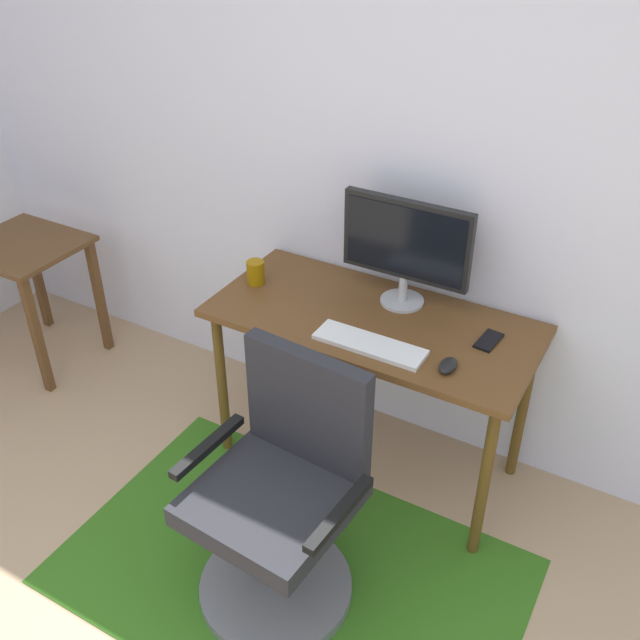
{
  "coord_description": "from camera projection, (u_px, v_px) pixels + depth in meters",
  "views": [
    {
      "loc": [
        0.91,
        -0.37,
        2.34
      ],
      "look_at": [
        -0.19,
        1.57,
        0.87
      ],
      "focal_mm": 40.53,
      "sensor_mm": 36.0,
      "label": 1
    }
  ],
  "objects": [
    {
      "name": "desk",
      "position": [
        372.0,
        336.0,
        2.92
      ],
      "size": [
        1.31,
        0.61,
        0.77
      ],
      "color": "brown",
      "rests_on": "ground"
    },
    {
      "name": "area_rug",
      "position": [
        290.0,
        571.0,
        2.78
      ],
      "size": [
        1.72,
        1.09,
        0.01
      ],
      "primitive_type": "cube",
      "color": "#336A1A",
      "rests_on": "ground"
    },
    {
      "name": "side_table",
      "position": [
        28.0,
        268.0,
        3.67
      ],
      "size": [
        0.55,
        0.51,
        0.68
      ],
      "color": "brown",
      "rests_on": "ground"
    },
    {
      "name": "keyboard",
      "position": [
        370.0,
        344.0,
        2.7
      ],
      "size": [
        0.43,
        0.13,
        0.02
      ],
      "primitive_type": "cube",
      "color": "white",
      "rests_on": "desk"
    },
    {
      "name": "wall_back",
      "position": [
        442.0,
        165.0,
        2.82
      ],
      "size": [
        6.0,
        0.1,
        2.6
      ],
      "primitive_type": "cube",
      "color": "silver",
      "rests_on": "ground"
    },
    {
      "name": "computer_mouse",
      "position": [
        448.0,
        365.0,
        2.58
      ],
      "size": [
        0.06,
        0.1,
        0.03
      ],
      "primitive_type": "ellipsoid",
      "color": "black",
      "rests_on": "desk"
    },
    {
      "name": "coffee_cup",
      "position": [
        256.0,
        272.0,
        3.07
      ],
      "size": [
        0.08,
        0.08,
        0.1
      ],
      "primitive_type": "cylinder",
      "color": "#966408",
      "rests_on": "desk"
    },
    {
      "name": "office_chair",
      "position": [
        282.0,
        508.0,
        2.53
      ],
      "size": [
        0.61,
        0.57,
        0.97
      ],
      "rotation": [
        0.0,
        0.0,
        -0.07
      ],
      "color": "slate",
      "rests_on": "ground"
    },
    {
      "name": "monitor",
      "position": [
        406.0,
        244.0,
        2.82
      ],
      "size": [
        0.53,
        0.18,
        0.45
      ],
      "color": "#B2B2B7",
      "rests_on": "desk"
    },
    {
      "name": "cell_phone",
      "position": [
        489.0,
        341.0,
        2.73
      ],
      "size": [
        0.08,
        0.15,
        0.01
      ],
      "primitive_type": "cube",
      "rotation": [
        0.0,
        0.0,
        -0.1
      ],
      "color": "black",
      "rests_on": "desk"
    }
  ]
}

